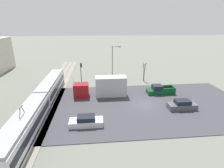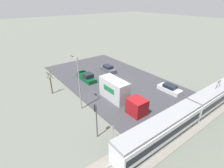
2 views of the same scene
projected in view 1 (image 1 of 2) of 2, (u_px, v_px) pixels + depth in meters
name	position (u px, v px, depth m)	size (l,w,h in m)	color
ground_plane	(145.00, 105.00, 30.62)	(320.00, 320.00, 0.00)	#60665B
road_surface	(145.00, 105.00, 30.61)	(19.03, 36.05, 0.08)	#38383D
rail_bed	(44.00, 109.00, 29.04)	(72.12, 4.40, 0.22)	gray
light_rail_tram	(41.00, 102.00, 27.91)	(28.25, 2.61, 4.34)	silver
box_truck	(104.00, 87.00, 33.73)	(2.43, 10.04, 3.77)	maroon
pickup_truck	(160.00, 90.00, 35.06)	(2.01, 5.46, 1.78)	#0C4723
sedan_car_0	(182.00, 105.00, 28.88)	(1.85, 4.64, 1.57)	#4C5156
sedan_car_1	(86.00, 121.00, 24.28)	(1.86, 4.68, 1.45)	silver
traffic_light_pole	(81.00, 70.00, 40.00)	(0.28, 0.47, 4.90)	#47474C
street_tree	(144.00, 73.00, 42.19)	(1.10, 0.92, 4.66)	brown
street_lamp_near_crossing	(113.00, 63.00, 38.62)	(0.36, 1.95, 8.83)	gray
no_parking_sign	(73.00, 80.00, 39.22)	(0.32, 0.08, 2.15)	gray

